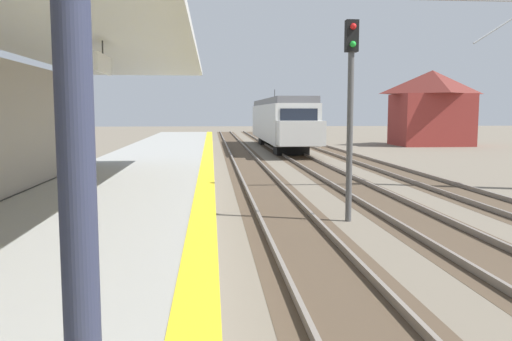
% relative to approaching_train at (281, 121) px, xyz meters
% --- Properties ---
extents(station_platform, '(5.00, 80.00, 0.91)m').
position_rel_approaching_train_xyz_m(station_platform, '(-7.80, -28.02, -1.73)').
color(station_platform, '#999993').
rests_on(station_platform, ground).
extents(track_pair_nearest_platform, '(2.34, 120.00, 0.16)m').
position_rel_approaching_train_xyz_m(track_pair_nearest_platform, '(-3.40, -24.02, -2.13)').
color(track_pair_nearest_platform, '#4C3D2D').
rests_on(track_pair_nearest_platform, ground).
extents(track_pair_middle, '(2.34, 120.00, 0.16)m').
position_rel_approaching_train_xyz_m(track_pair_middle, '(-0.00, -24.02, -2.13)').
color(track_pair_middle, '#4C3D2D').
rests_on(track_pair_middle, ground).
extents(track_pair_far_side, '(2.34, 120.00, 0.16)m').
position_rel_approaching_train_xyz_m(track_pair_far_side, '(3.40, -24.02, -2.13)').
color(track_pair_far_side, '#4C3D2D').
rests_on(track_pair_far_side, ground).
extents(approaching_train, '(2.93, 19.60, 4.76)m').
position_rel_approaching_train_xyz_m(approaching_train, '(0.00, 0.00, 0.00)').
color(approaching_train, silver).
rests_on(approaching_train, ground).
extents(rail_signal_post, '(0.32, 0.34, 5.20)m').
position_rel_approaching_train_xyz_m(rail_signal_post, '(-1.79, -27.59, 1.02)').
color(rail_signal_post, '#4C4C4C').
rests_on(rail_signal_post, ground).
extents(distant_trackside_house, '(6.60, 5.28, 6.40)m').
position_rel_approaching_train_xyz_m(distant_trackside_house, '(13.44, 3.32, 1.16)').
color(distant_trackside_house, maroon).
rests_on(distant_trackside_house, ground).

